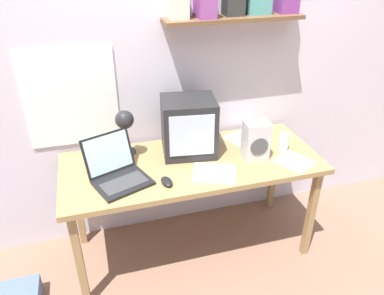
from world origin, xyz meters
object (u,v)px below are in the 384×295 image
Objects in this scene: juice_glass at (283,143)px; corner_desk at (192,170)px; space_heater at (256,140)px; computer_mouse at (167,182)px; loose_paper_near_laptop at (295,162)px; crt_monitor at (189,127)px; laptop at (116,170)px; printed_handout at (245,137)px; desk_lamp at (125,124)px; loose_paper_near_monitor at (214,173)px.

corner_desk is at bearing 176.60° from juice_glass.
computer_mouse is (-0.61, -0.13, -0.11)m from space_heater.
computer_mouse reaches higher than loose_paper_near_laptop.
crt_monitor is 3.30× the size of computer_mouse.
laptop reaches higher than printed_handout.
printed_handout is at bearing 4.14° from desk_lamp.
space_heater reaches higher than juice_glass.
space_heater is at bearing -100.64° from printed_handout.
space_heater is 0.63m from computer_mouse.
space_heater reaches higher than printed_handout.
juice_glass is 1.11× the size of computer_mouse.
crt_monitor is 0.64m from juice_glass.
juice_glass reaches higher than corner_desk.
juice_glass is 0.45× the size of loose_paper_near_laptop.
printed_handout is at bearing 46.06° from loose_paper_near_monitor.
space_heater is 0.90× the size of loose_paper_near_laptop.
crt_monitor is at bearing 83.82° from corner_desk.
crt_monitor is at bearing 0.09° from laptop.
corner_desk is 5.22× the size of loose_paper_near_monitor.
computer_mouse is (-0.22, -0.32, -0.17)m from crt_monitor.
computer_mouse reaches higher than corner_desk.
crt_monitor is at bearing -169.71° from printed_handout.
crt_monitor is at bearing 156.13° from space_heater.
printed_handout is (-0.17, 0.24, -0.05)m from juice_glass.
laptop is 1.11m from loose_paper_near_laptop.
juice_glass is at bearing -54.52° from printed_handout.
printed_handout is at bearing 113.87° from loose_paper_near_laptop.
juice_glass is 0.55m from loose_paper_near_monitor.
loose_paper_near_monitor is (-0.31, -0.11, -0.12)m from space_heater.
crt_monitor reaches higher than desk_lamp.
loose_paper_near_laptop is at bearing -1.80° from loose_paper_near_monitor.
juice_glass is (0.62, -0.04, 0.12)m from corner_desk.
laptop is 0.97m from printed_handout.
desk_lamp is at bearing 144.98° from loose_paper_near_monitor.
computer_mouse is at bearing -165.47° from space_heater.
crt_monitor is 0.48m from printed_handout.
loose_paper_near_laptop is (0.63, -0.19, 0.07)m from corner_desk.
computer_mouse is (0.18, -0.36, -0.22)m from desk_lamp.
space_heater is 0.81× the size of printed_handout.
loose_paper_near_monitor is (0.09, -0.17, 0.07)m from corner_desk.
juice_glass is at bearing 10.41° from space_heater.
juice_glass is 0.23m from space_heater.
juice_glass reaches higher than loose_paper_near_laptop.
corner_desk is 0.50m from printed_handout.
corner_desk is at bearing 117.28° from loose_paper_near_monitor.
crt_monitor reaches higher than loose_paper_near_monitor.
desk_lamp is 1.04m from juice_glass.
juice_glass reaches higher than printed_handout.
loose_paper_near_monitor is at bearing -165.63° from juice_glass.
juice_glass is 0.85m from computer_mouse.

